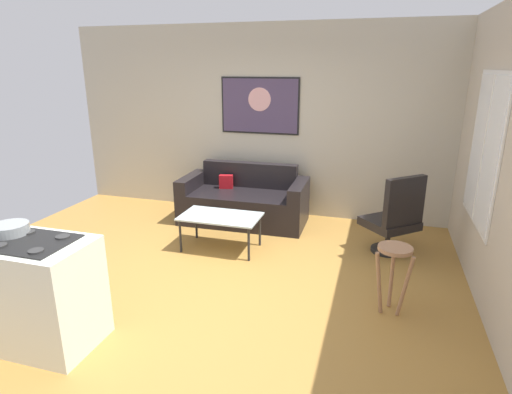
{
  "coord_description": "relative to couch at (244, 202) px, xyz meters",
  "views": [
    {
      "loc": [
        1.59,
        -3.74,
        2.21
      ],
      "look_at": [
        0.21,
        0.9,
        0.7
      ],
      "focal_mm": 29.71,
      "sensor_mm": 36.0,
      "label": 1
    }
  ],
  "objects": [
    {
      "name": "bar_stool",
      "position": [
        2.05,
        -1.91,
        0.21
      ],
      "size": [
        0.35,
        0.35,
        0.66
      ],
      "color": "#9D7050",
      "rests_on": "ground"
    },
    {
      "name": "wall_painting",
      "position": [
        0.08,
        0.52,
        1.35
      ],
      "size": [
        1.19,
        0.03,
        0.83
      ],
      "color": "black"
    },
    {
      "name": "coffee_table",
      "position": [
        0.03,
        -1.02,
        0.11
      ],
      "size": [
        0.98,
        0.56,
        0.44
      ],
      "color": "silver",
      "rests_on": "ground"
    },
    {
      "name": "mixing_bowl",
      "position": [
        -0.97,
        -3.11,
        0.64
      ],
      "size": [
        0.29,
        0.29,
        0.1
      ],
      "color": "gray",
      "rests_on": "kitchen_counter"
    },
    {
      "name": "right_wall",
      "position": [
        2.89,
        -1.56,
        1.11
      ],
      "size": [
        0.05,
        6.4,
        2.8
      ],
      "primitive_type": "cube",
      "color": "#B8AD99",
      "rests_on": "ground"
    },
    {
      "name": "couch",
      "position": [
        0.0,
        0.0,
        0.0
      ],
      "size": [
        1.82,
        0.88,
        0.82
      ],
      "color": "black",
      "rests_on": "ground"
    },
    {
      "name": "window",
      "position": [
        2.85,
        -0.96,
        1.11
      ],
      "size": [
        0.03,
        1.25,
        1.53
      ],
      "color": "silver"
    },
    {
      "name": "armchair",
      "position": [
        2.09,
        -0.58,
        0.18
      ],
      "size": [
        0.77,
        0.77,
        1.0
      ],
      "color": "black",
      "rests_on": "ground"
    },
    {
      "name": "kitchen_counter",
      "position": [
        -0.93,
        -3.2,
        0.16
      ],
      "size": [
        1.35,
        0.6,
        0.91
      ],
      "color": "silver",
      "rests_on": "ground"
    },
    {
      "name": "ground",
      "position": [
        0.26,
        -1.86,
        -0.31
      ],
      "size": [
        6.4,
        6.4,
        0.04
      ],
      "primitive_type": "cube",
      "color": "#A27536"
    },
    {
      "name": "back_wall",
      "position": [
        0.26,
        0.57,
        1.11
      ],
      "size": [
        6.4,
        0.05,
        2.8
      ],
      "primitive_type": "cube",
      "color": "#B4AD9B",
      "rests_on": "ground"
    }
  ]
}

